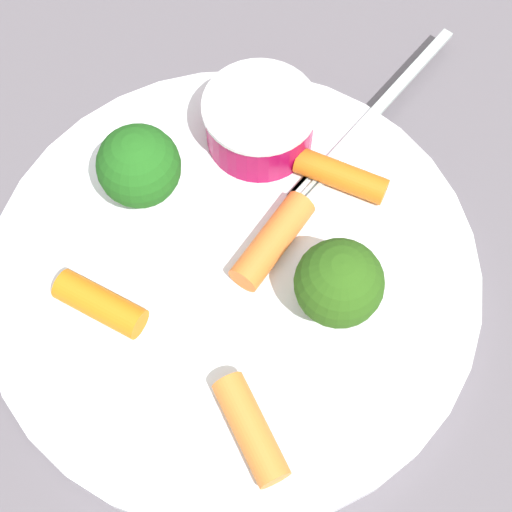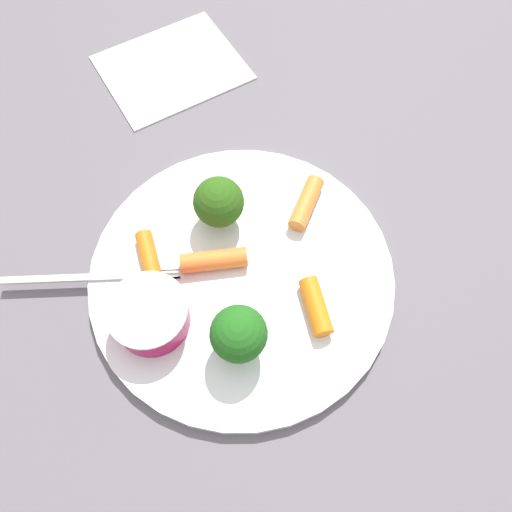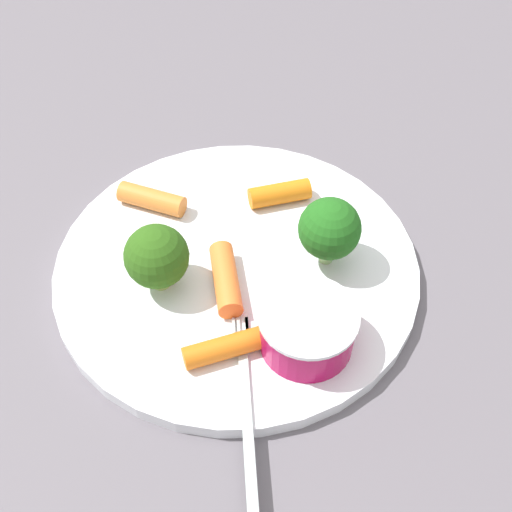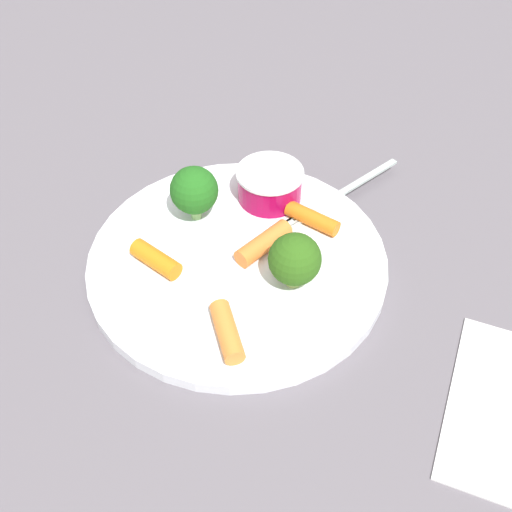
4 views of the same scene
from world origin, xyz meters
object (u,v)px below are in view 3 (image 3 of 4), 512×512
(carrot_stick_0, at_px, (226,279))
(carrot_stick_2, at_px, (280,193))
(plate, at_px, (237,266))
(sauce_cup, at_px, (307,329))
(broccoli_floret_1, at_px, (157,257))
(carrot_stick_1, at_px, (152,199))
(fork, at_px, (247,421))
(carrot_stick_3, at_px, (223,348))
(broccoli_floret_0, at_px, (330,229))

(carrot_stick_0, xyz_separation_m, carrot_stick_2, (-0.08, 0.05, -0.00))
(plate, bearing_deg, sauce_cup, 26.00)
(broccoli_floret_1, relative_size, carrot_stick_2, 1.07)
(sauce_cup, xyz_separation_m, carrot_stick_2, (-0.14, 0.00, -0.01))
(plate, distance_m, carrot_stick_0, 0.03)
(plate, relative_size, carrot_stick_1, 4.98)
(fork, bearing_deg, carrot_stick_3, -169.20)
(sauce_cup, distance_m, carrot_stick_1, 0.18)
(broccoli_floret_1, bearing_deg, broccoli_floret_0, 93.31)
(fork, bearing_deg, plate, 176.52)
(broccoli_floret_0, bearing_deg, carrot_stick_0, -78.26)
(carrot_stick_3, bearing_deg, fork, 10.80)
(sauce_cup, bearing_deg, carrot_stick_3, -88.02)
(plate, xyz_separation_m, carrot_stick_2, (-0.06, 0.04, 0.01))
(broccoli_floret_0, height_order, carrot_stick_3, broccoli_floret_0)
(carrot_stick_0, distance_m, carrot_stick_1, 0.10)
(carrot_stick_3, bearing_deg, plate, 167.72)
(broccoli_floret_1, bearing_deg, carrot_stick_1, -177.03)
(broccoli_floret_0, xyz_separation_m, carrot_stick_0, (0.02, -0.08, -0.02))
(plate, xyz_separation_m, fork, (0.13, -0.01, 0.01))
(broccoli_floret_1, relative_size, carrot_stick_3, 0.99)
(sauce_cup, xyz_separation_m, carrot_stick_0, (-0.06, -0.05, -0.01))
(plate, relative_size, broccoli_floret_0, 4.83)
(broccoli_floret_0, distance_m, carrot_stick_1, 0.15)
(sauce_cup, height_order, carrot_stick_1, sauce_cup)
(carrot_stick_1, height_order, fork, carrot_stick_1)
(carrot_stick_1, relative_size, fork, 0.34)
(broccoli_floret_0, relative_size, broccoli_floret_1, 1.07)
(broccoli_floret_0, relative_size, carrot_stick_1, 1.03)
(carrot_stick_1, distance_m, carrot_stick_3, 0.16)
(carrot_stick_2, bearing_deg, carrot_stick_3, -22.93)
(broccoli_floret_1, height_order, carrot_stick_2, broccoli_floret_1)
(carrot_stick_1, bearing_deg, plate, 42.41)
(carrot_stick_1, distance_m, carrot_stick_2, 0.10)
(broccoli_floret_0, height_order, broccoli_floret_1, broccoli_floret_0)
(broccoli_floret_0, xyz_separation_m, fork, (0.12, -0.08, -0.03))
(broccoli_floret_1, xyz_separation_m, carrot_stick_3, (0.07, 0.04, -0.02))
(broccoli_floret_1, distance_m, carrot_stick_0, 0.05)
(broccoli_floret_0, relative_size, carrot_stick_2, 1.14)
(sauce_cup, height_order, carrot_stick_0, sauce_cup)
(plate, distance_m, fork, 0.13)
(carrot_stick_2, xyz_separation_m, carrot_stick_3, (0.14, -0.06, -0.00))
(broccoli_floret_0, distance_m, broccoli_floret_1, 0.13)
(carrot_stick_0, distance_m, fork, 0.11)
(carrot_stick_0, xyz_separation_m, carrot_stick_1, (-0.09, -0.05, -0.00))
(carrot_stick_0, relative_size, carrot_stick_2, 1.18)
(broccoli_floret_0, bearing_deg, carrot_stick_1, -120.12)
(carrot_stick_2, bearing_deg, broccoli_floret_0, 20.35)
(carrot_stick_0, height_order, carrot_stick_2, same)
(carrot_stick_2, bearing_deg, carrot_stick_0, -32.05)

